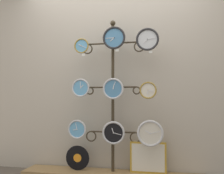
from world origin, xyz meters
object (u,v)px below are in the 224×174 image
Objects in this scene: clock_top_center at (114,38)px; picture_frame at (148,158)px; clock_middle_left at (81,88)px; display_stand at (113,116)px; clock_bottom_left at (77,129)px; clock_top_left at (82,46)px; clock_middle_center at (113,89)px; clock_top_right at (147,39)px; clock_middle_right at (148,90)px; clock_bottom_right at (150,133)px; vinyl_record at (77,158)px; clock_bottom_center at (114,133)px.

picture_frame is at bearing 16.51° from clock_top_center.
clock_top_center is at bearing -163.49° from picture_frame.
display_stand is at bearing 12.23° from clock_middle_left.
clock_bottom_left is at bearing 175.33° from clock_top_center.
clock_top_left is 0.73× the size of clock_middle_center.
clock_top_right is at bearing -14.64° from display_stand.
clock_middle_center is at bearing 0.09° from clock_top_left.
clock_middle_right is at bearing 1.35° from clock_top_left.
clock_top_left is at bearing 179.26° from clock_top_right.
vinyl_record is at bearing 176.18° from clock_bottom_right.
clock_middle_left is 1.13× the size of clock_middle_right.
clock_top_center is at bearing -67.63° from clock_bottom_center.
clock_bottom_right is at bearing -13.63° from display_stand.
clock_bottom_center is at bearing -72.61° from display_stand.
clock_top_right is at bearing -4.40° from clock_bottom_center.
display_stand is 6.28× the size of clock_bottom_right.
display_stand reaches higher than clock_middle_right.
picture_frame is at bearing 7.28° from clock_top_left.
clock_top_center reaches higher than clock_bottom_left.
clock_top_right is 1.18m from clock_bottom_center.
vinyl_record is (-0.88, 0.03, -0.83)m from clock_middle_right.
vinyl_record is at bearing -173.18° from display_stand.
clock_top_center is at bearing -175.46° from clock_middle_right.
vinyl_record is (-0.48, 0.06, -1.47)m from clock_top_center.
clock_bottom_right is (0.90, -0.03, -0.02)m from clock_bottom_left.
display_stand reaches higher than clock_bottom_center.
display_stand is at bearing 165.36° from clock_top_right.
clock_bottom_center is at bearing 0.21° from clock_middle_left.
picture_frame is (0.39, 0.12, -1.43)m from clock_top_center.
clock_top_right is 1.68m from vinyl_record.
clock_bottom_left is (-0.88, 0.01, -0.48)m from clock_middle_right.
display_stand reaches higher than clock_bottom_left.
display_stand reaches higher than picture_frame.
clock_top_left reaches higher than vinyl_record.
clock_top_right is 0.98× the size of clock_bottom_center.
clock_top_left is 0.61× the size of clock_bottom_right.
clock_top_left is 0.82m from clock_top_right.
clock_middle_left is 0.51m from clock_bottom_left.
clock_middle_right is (0.83, -0.00, -0.04)m from clock_middle_left.
clock_bottom_right is (0.02, 0.00, -1.10)m from clock_top_right.
clock_top_right is 0.90× the size of vinyl_record.
display_stand is 0.55m from clock_middle_right.
clock_middle_right is 0.47× the size of picture_frame.
clock_middle_center is (0.40, 0.00, -0.54)m from clock_top_left.
clock_bottom_right is (0.42, 0.00, -1.13)m from clock_top_center.
clock_bottom_center is at bearing 3.05° from clock_top_left.
clock_top_center is 1.21× the size of clock_middle_left.
display_stand is 6.96× the size of clock_bottom_center.
clock_top_center reaches higher than clock_top_left.
clock_bottom_center is at bearing -0.61° from clock_bottom_left.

